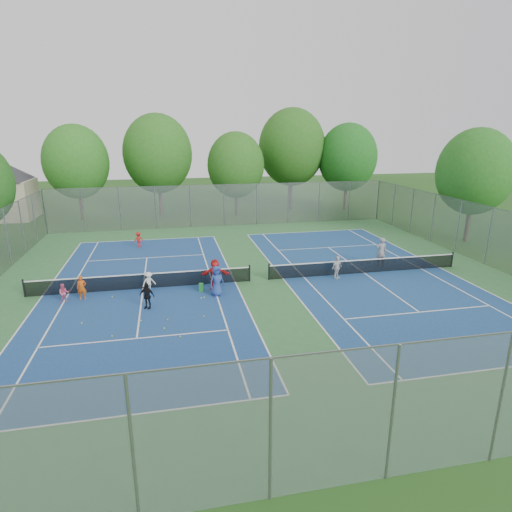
{
  "coord_description": "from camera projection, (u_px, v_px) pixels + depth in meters",
  "views": [
    {
      "loc": [
        -5.31,
        -24.39,
        8.98
      ],
      "look_at": [
        0.0,
        1.0,
        1.3
      ],
      "focal_mm": 30.0,
      "sensor_mm": 36.0,
      "label": 1
    }
  ],
  "objects": [
    {
      "name": "ground",
      "position": [
        259.0,
        281.0,
        26.49
      ],
      "size": [
        120.0,
        120.0,
        0.0
      ],
      "primitive_type": "plane",
      "color": "#204A17",
      "rests_on": "ground"
    },
    {
      "name": "court_pad",
      "position": [
        259.0,
        280.0,
        26.48
      ],
      "size": [
        32.0,
        32.0,
        0.01
      ],
      "primitive_type": "cube",
      "color": "#316836",
      "rests_on": "ground"
    },
    {
      "name": "court_left",
      "position": [
        143.0,
        289.0,
        25.11
      ],
      "size": [
        10.97,
        23.77,
        0.01
      ],
      "primitive_type": "cube",
      "color": "navy",
      "rests_on": "court_pad"
    },
    {
      "name": "court_right",
      "position": [
        364.0,
        273.0,
        27.85
      ],
      "size": [
        10.97,
        23.77,
        0.01
      ],
      "primitive_type": "cube",
      "color": "navy",
      "rests_on": "court_pad"
    },
    {
      "name": "net_left",
      "position": [
        142.0,
        282.0,
        24.98
      ],
      "size": [
        12.87,
        0.1,
        0.91
      ],
      "primitive_type": "cube",
      "color": "black",
      "rests_on": "ground"
    },
    {
      "name": "net_right",
      "position": [
        365.0,
        266.0,
        27.73
      ],
      "size": [
        12.87,
        0.1,
        0.91
      ],
      "primitive_type": "cube",
      "color": "black",
      "rests_on": "ground"
    },
    {
      "name": "fence_north",
      "position": [
        224.0,
        206.0,
        40.94
      ],
      "size": [
        32.0,
        0.1,
        4.0
      ],
      "primitive_type": "cube",
      "color": "gray",
      "rests_on": "ground"
    },
    {
      "name": "fence_south",
      "position": [
        392.0,
        415.0,
        10.9
      ],
      "size": [
        32.0,
        0.1,
        4.0
      ],
      "primitive_type": "cube",
      "color": "gray",
      "rests_on": "ground"
    },
    {
      "name": "fence_east",
      "position": [
        489.0,
        237.0,
        29.06
      ],
      "size": [
        0.1,
        32.0,
        4.0
      ],
      "primitive_type": "cube",
      "rotation": [
        0.0,
        0.0,
        1.57
      ],
      "color": "gray",
      "rests_on": "ground"
    },
    {
      "name": "tree_nw",
      "position": [
        76.0,
        162.0,
        42.71
      ],
      "size": [
        6.4,
        6.4,
        9.58
      ],
      "color": "#443326",
      "rests_on": "ground"
    },
    {
      "name": "tree_nl",
      "position": [
        158.0,
        154.0,
        45.04
      ],
      "size": [
        7.2,
        7.2,
        10.69
      ],
      "color": "#443326",
      "rests_on": "ground"
    },
    {
      "name": "tree_nc",
      "position": [
        236.0,
        165.0,
        45.06
      ],
      "size": [
        6.0,
        6.0,
        8.85
      ],
      "color": "#443326",
      "rests_on": "ground"
    },
    {
      "name": "tree_nr",
      "position": [
        292.0,
        147.0,
        48.78
      ],
      "size": [
        7.6,
        7.6,
        11.42
      ],
      "color": "#443326",
      "rests_on": "ground"
    },
    {
      "name": "tree_ne",
      "position": [
        348.0,
        157.0,
        48.38
      ],
      "size": [
        6.6,
        6.6,
        9.77
      ],
      "color": "#443326",
      "rests_on": "ground"
    },
    {
      "name": "tree_side_e",
      "position": [
        475.0,
        172.0,
        34.22
      ],
      "size": [
        6.0,
        6.0,
        9.2
      ],
      "color": "#443326",
      "rests_on": "ground"
    },
    {
      "name": "ball_crate",
      "position": [
        148.0,
        292.0,
        24.2
      ],
      "size": [
        0.44,
        0.44,
        0.31
      ],
      "primitive_type": "cube",
      "rotation": [
        0.0,
        0.0,
        0.24
      ],
      "color": "blue",
      "rests_on": "ground"
    },
    {
      "name": "ball_hopper",
      "position": [
        201.0,
        287.0,
        24.63
      ],
      "size": [
        0.29,
        0.29,
        0.49
      ],
      "primitive_type": "cube",
      "rotation": [
        0.0,
        0.0,
        -0.17
      ],
      "color": "green",
      "rests_on": "ground"
    },
    {
      "name": "student_a",
      "position": [
        82.0,
        288.0,
        23.34
      ],
      "size": [
        0.52,
        0.35,
        1.37
      ],
      "primitive_type": "imported",
      "rotation": [
        0.0,
        0.0,
        0.05
      ],
      "color": "#C84F12",
      "rests_on": "ground"
    },
    {
      "name": "student_b",
      "position": [
        64.0,
        293.0,
        23.03
      ],
      "size": [
        0.56,
        0.46,
        1.05
      ],
      "primitive_type": "imported",
      "rotation": [
        0.0,
        0.0,
        0.13
      ],
      "color": "#DC557B",
      "rests_on": "ground"
    },
    {
      "name": "student_c",
      "position": [
        149.0,
        282.0,
        24.46
      ],
      "size": [
        0.9,
        0.73,
        1.21
      ],
      "primitive_type": "imported",
      "rotation": [
        0.0,
        0.0,
        0.42
      ],
      "color": "silver",
      "rests_on": "ground"
    },
    {
      "name": "student_d",
      "position": [
        147.0,
        296.0,
        22.17
      ],
      "size": [
        0.89,
        0.67,
        1.41
      ],
      "primitive_type": "imported",
      "rotation": [
        0.0,
        0.0,
        -0.45
      ],
      "color": "black",
      "rests_on": "ground"
    },
    {
      "name": "student_e",
      "position": [
        217.0,
        281.0,
        23.84
      ],
      "size": [
        0.99,
        0.81,
        1.74
      ],
      "primitive_type": "imported",
      "rotation": [
        0.0,
        0.0,
        0.36
      ],
      "color": "#26428E",
      "rests_on": "ground"
    },
    {
      "name": "student_f",
      "position": [
        215.0,
        274.0,
        24.86
      ],
      "size": [
        1.71,
        0.66,
        1.8
      ],
      "primitive_type": "imported",
      "rotation": [
        0.0,
        0.0,
        -0.08
      ],
      "color": "red",
      "rests_on": "ground"
    },
    {
      "name": "child_far_baseline",
      "position": [
        139.0,
        240.0,
        33.81
      ],
      "size": [
        0.92,
        0.74,
        1.25
      ],
      "primitive_type": "imported",
      "rotation": [
        0.0,
        0.0,
        3.54
      ],
      "color": "#A91918",
      "rests_on": "ground"
    },
    {
      "name": "instructor",
      "position": [
        381.0,
        252.0,
        29.13
      ],
      "size": [
        0.74,
        0.5,
        1.98
      ],
      "primitive_type": "imported",
      "rotation": [
        0.0,
        0.0,
        3.1
      ],
      "color": "gray",
      "rests_on": "ground"
    },
    {
      "name": "teen_court_b",
      "position": [
        337.0,
        267.0,
        26.65
      ],
      "size": [
        0.92,
        0.73,
        1.46
      ],
      "primitive_type": "imported",
      "rotation": [
        0.0,
        0.0,
        0.51
      ],
      "color": "silver",
      "rests_on": "ground"
    },
    {
      "name": "tennis_ball_0",
      "position": [
        164.0,
        329.0,
        20.01
      ],
      "size": [
        0.07,
        0.07,
        0.07
      ],
      "primitive_type": "sphere",
      "color": "yellow",
      "rests_on": "ground"
    },
    {
      "name": "tennis_ball_1",
      "position": [
        149.0,
        297.0,
        23.86
      ],
      "size": [
        0.07,
        0.07,
        0.07
      ],
      "primitive_type": "sphere",
      "color": "#BAD431",
      "rests_on": "ground"
    },
    {
      "name": "tennis_ball_2",
      "position": [
        167.0,
        320.0,
        20.9
      ],
      "size": [
        0.07,
        0.07,
        0.07
      ],
      "primitive_type": "sphere",
      "color": "#B1D431",
      "rests_on": "ground"
    },
    {
      "name": "tennis_ball_3",
      "position": [
        180.0,
        337.0,
        19.21
      ],
      "size": [
        0.07,
        0.07,
        0.07
      ],
      "primitive_type": "sphere",
      "color": "gold",
      "rests_on": "ground"
    },
    {
      "name": "tennis_ball_4",
      "position": [
        201.0,
        298.0,
        23.61
      ],
      "size": [
        0.07,
        0.07,
        0.07
      ],
      "primitive_type": "sphere",
      "color": "#CEE535",
      "rests_on": "ground"
    },
    {
      "name": "tennis_ball_5",
      "position": [
        141.0,
        321.0,
        20.81
      ],
      "size": [
        0.07,
        0.07,
        0.07
      ],
      "primitive_type": "sphere",
      "color": "#ACC32D",
      "rests_on": "ground"
    },
    {
      "name": "tennis_ball_6",
      "position": [
        82.0,
        323.0,
        20.55
      ],
      "size": [
        0.07,
        0.07,
        0.07
      ],
      "primitive_type": "sphere",
      "color": "#D4E134",
      "rests_on": "ground"
    },
    {
      "name": "tennis_ball_7",
      "position": [
        220.0,
        309.0,
        22.19
      ],
      "size": [
        0.07,
        0.07,
        0.07
      ],
      "primitive_type": "sphere",
      "color": "#CCD832",
      "rests_on": "ground"
    },
    {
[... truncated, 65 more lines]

